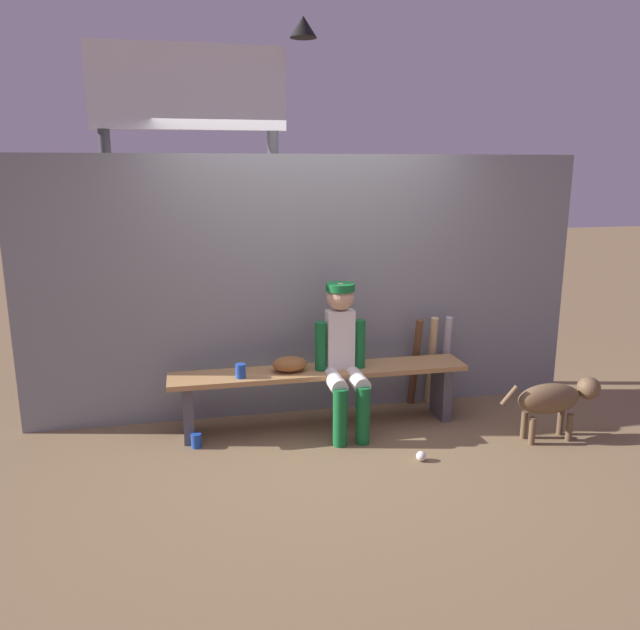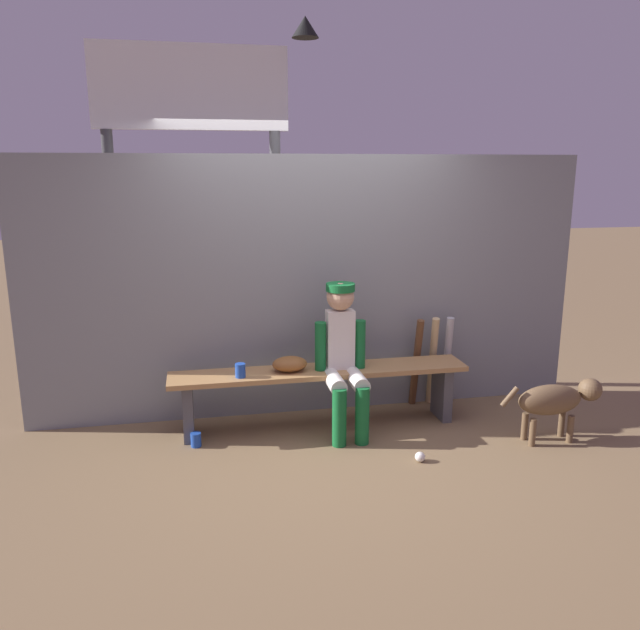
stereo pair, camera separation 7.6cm
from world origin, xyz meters
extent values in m
plane|color=brown|center=(0.00, 0.00, 0.00)|extent=(30.00, 30.00, 0.00)
cube|color=gray|center=(0.00, 0.38, 1.10)|extent=(4.74, 0.03, 2.19)
cube|color=#AD7F4C|center=(0.00, 0.00, 0.48)|extent=(2.42, 0.36, 0.04)
cube|color=#4C4C51|center=(-1.06, 0.00, 0.23)|extent=(0.08, 0.29, 0.46)
cube|color=#4C4C51|center=(1.06, 0.00, 0.23)|extent=(0.08, 0.29, 0.46)
cube|color=silver|center=(0.16, 0.00, 0.74)|extent=(0.22, 0.13, 0.48)
sphere|color=tan|center=(0.16, 0.00, 1.09)|extent=(0.22, 0.22, 0.22)
cylinder|color=#14662D|center=(0.16, 0.00, 1.17)|extent=(0.23, 0.23, 0.06)
cylinder|color=silver|center=(0.07, -0.19, 0.46)|extent=(0.13, 0.38, 0.13)
cylinder|color=#14662D|center=(0.07, -0.38, 0.23)|extent=(0.11, 0.11, 0.46)
cylinder|color=#14662D|center=(0.00, -0.02, 0.69)|extent=(0.09, 0.09, 0.41)
cylinder|color=silver|center=(0.25, -0.19, 0.46)|extent=(0.13, 0.38, 0.13)
cylinder|color=#14662D|center=(0.25, -0.38, 0.23)|extent=(0.11, 0.11, 0.46)
cylinder|color=#14662D|center=(0.32, -0.02, 0.69)|extent=(0.09, 0.09, 0.41)
ellipsoid|color=brown|center=(-0.25, 0.00, 0.56)|extent=(0.28, 0.20, 0.12)
cylinder|color=brown|center=(0.92, 0.28, 0.41)|extent=(0.07, 0.21, 0.81)
cylinder|color=tan|center=(1.08, 0.28, 0.41)|extent=(0.10, 0.22, 0.82)
cylinder|color=#B7B7BC|center=(1.22, 0.29, 0.41)|extent=(0.08, 0.18, 0.81)
sphere|color=white|center=(0.59, -0.76, 0.04)|extent=(0.07, 0.07, 0.07)
cylinder|color=#1E47AD|center=(-1.01, -0.18, 0.06)|extent=(0.08, 0.08, 0.11)
cylinder|color=#1E47AD|center=(-0.65, -0.07, 0.55)|extent=(0.08, 0.08, 0.11)
cylinder|color=#3F3F42|center=(-1.66, 1.17, 1.20)|extent=(0.10, 0.10, 2.41)
cylinder|color=#3F3F42|center=(-0.19, 1.17, 1.20)|extent=(0.10, 0.10, 2.41)
cube|color=white|center=(-0.92, 1.17, 2.77)|extent=(1.71, 0.08, 0.72)
cone|color=black|center=(0.08, 1.07, 3.28)|extent=(0.24, 0.24, 0.18)
ellipsoid|color=brown|center=(1.69, -0.62, 0.34)|extent=(0.52, 0.20, 0.24)
sphere|color=brown|center=(2.03, -0.62, 0.40)|extent=(0.18, 0.18, 0.18)
cylinder|color=brown|center=(1.35, -0.62, 0.39)|extent=(0.15, 0.04, 0.16)
cylinder|color=brown|center=(1.85, -0.56, 0.11)|extent=(0.05, 0.05, 0.22)
cylinder|color=brown|center=(1.85, -0.68, 0.11)|extent=(0.05, 0.05, 0.22)
cylinder|color=brown|center=(1.53, -0.56, 0.11)|extent=(0.05, 0.05, 0.22)
cylinder|color=brown|center=(1.53, -0.68, 0.11)|extent=(0.05, 0.05, 0.22)
camera|label=1|loc=(-1.02, -4.69, 2.09)|focal=35.01mm
camera|label=2|loc=(-0.94, -4.70, 2.09)|focal=35.01mm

